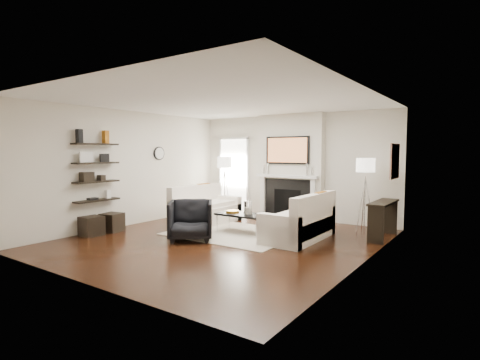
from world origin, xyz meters
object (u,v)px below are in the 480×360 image
Objects in this scene: loveseat_left_base at (206,215)px; coffee_table at (242,215)px; armchair at (191,218)px; ottoman_near at (112,222)px; loveseat_right_base at (298,229)px; lamp_left_shade at (225,162)px; lamp_right_shade at (366,165)px.

loveseat_left_base and coffee_table have the same top height.
loveseat_left_base is at bearing 80.61° from armchair.
ottoman_near is (-1.93, -0.41, -0.23)m from armchair.
lamp_left_shade is (-3.05, 1.61, 1.24)m from loveseat_right_base.
coffee_table is 1.28× the size of armchair.
lamp_left_shade reaches higher than loveseat_right_base.
lamp_right_shade is (3.40, 1.33, 1.24)m from loveseat_left_base.
lamp_right_shade is (2.08, 1.72, 1.05)m from coffee_table.
lamp_right_shade is at bearing -1.15° from lamp_left_shade.
loveseat_right_base reaches higher than ottoman_near.
lamp_right_shade is at bearing 8.53° from armchair.
armchair is at bearing -144.25° from loveseat_right_base.
loveseat_right_base is 4.50× the size of lamp_right_shade.
armchair is (-0.50, -1.06, 0.03)m from coffee_table.
lamp_right_shade reaches higher than coffee_table.
coffee_table is 2.75× the size of lamp_left_shade.
lamp_right_shade is (3.90, -0.08, 0.00)m from lamp_left_shade.
lamp_right_shade is (0.85, 1.53, 1.24)m from loveseat_right_base.
loveseat_right_base is 2.14m from lamp_right_shade.
lamp_right_shade reaches higher than loveseat_right_base.
coffee_table is (-1.24, -0.19, 0.19)m from loveseat_right_base.
coffee_table reaches higher than ottoman_near.
lamp_right_shade reaches higher than ottoman_near.
lamp_left_shade is at bearing 152.24° from loveseat_right_base.
lamp_left_shade is at bearing 109.73° from loveseat_left_base.
loveseat_left_base and loveseat_right_base have the same top height.
loveseat_right_base is (2.55, -0.20, 0.00)m from loveseat_left_base.
armchair is at bearing -115.29° from coffee_table.
lamp_right_shade is at bearing 60.98° from loveseat_right_base.
armchair is at bearing -65.30° from lamp_left_shade.
coffee_table is at bearing -140.53° from lamp_right_shade.
ottoman_near is at bearing -121.13° from loveseat_left_base.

